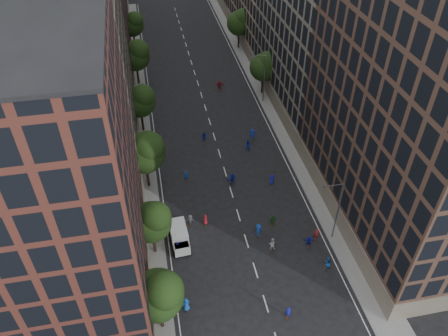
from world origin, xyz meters
name	(u,v)px	position (x,y,z in m)	size (l,w,h in m)	color
ground	(210,123)	(0.00, 40.00, 0.00)	(240.00, 240.00, 0.00)	black
sidewalk_left	(137,107)	(-12.00, 47.50, 0.07)	(4.00, 105.00, 0.15)	slate
sidewalk_right	(267,94)	(12.00, 47.50, 0.07)	(4.00, 105.00, 0.15)	slate
bldg_left_a	(56,184)	(-19.00, 11.00, 15.00)	(14.00, 22.00, 30.00)	#542820
bldg_left_b	(70,51)	(-19.00, 35.00, 17.00)	(14.00, 26.00, 34.00)	#937C60
bldg_left_c	(83,11)	(-19.00, 58.00, 14.00)	(14.00, 20.00, 28.00)	#542820
bldg_right_a	(422,93)	(19.00, 15.00, 18.00)	(14.00, 30.00, 36.00)	#4C3429
bldg_right_b	(321,10)	(19.00, 44.00, 16.50)	(14.00, 28.00, 33.00)	#6B6458
tree_left_0	(159,294)	(-11.01, 3.85, 5.96)	(5.20, 5.20, 8.83)	black
tree_left_1	(152,221)	(-11.02, 13.86, 5.55)	(4.80, 4.80, 8.21)	black
tree_left_2	(145,151)	(-10.99, 25.83, 6.36)	(5.60, 5.60, 9.45)	black
tree_left_3	(140,100)	(-11.02, 39.85, 5.82)	(5.00, 5.00, 8.58)	black
tree_left_4	(136,55)	(-11.00, 55.84, 6.10)	(5.40, 5.40, 9.08)	black
tree_left_5	(133,24)	(-11.02, 71.86, 5.68)	(4.80, 4.80, 8.33)	black
tree_right_a	(265,66)	(11.38, 47.85, 5.63)	(5.00, 5.00, 8.39)	black
tree_right_b	(240,22)	(11.39, 67.85, 5.96)	(5.20, 5.20, 8.83)	black
streetlamp_near	(337,208)	(10.37, 12.00, 5.17)	(2.64, 0.22, 9.06)	#595B60
streetlamp_far	(263,76)	(10.37, 45.00, 5.17)	(2.64, 0.22, 9.06)	#595B60
cargo_van	(179,236)	(-8.12, 14.74, 1.26)	(2.35, 4.61, 2.40)	silver
skater_0	(186,305)	(-8.50, 5.45, 0.93)	(0.91, 0.59, 1.85)	#154BAB
skater_1	(288,312)	(1.84, 2.57, 0.78)	(0.57, 0.37, 1.57)	#171EBE
skater_2	(327,264)	(8.14, 7.60, 0.93)	(0.90, 0.70, 1.86)	#154FB1
skater_3	(258,230)	(1.62, 14.08, 0.95)	(1.22, 0.70, 1.89)	#133BA1
skater_4	(178,248)	(-8.50, 13.29, 0.90)	(1.05, 0.44, 1.79)	#1F16B3
skater_5	(309,241)	(7.25, 11.32, 0.80)	(1.48, 0.47, 1.60)	#131B9F
skater_6	(205,220)	(-4.52, 17.31, 0.77)	(0.76, 0.49, 1.55)	maroon
skater_7	(316,234)	(8.50, 12.22, 0.84)	(0.61, 0.40, 1.68)	maroon
skater_8	(272,244)	(2.72, 11.70, 0.89)	(0.86, 0.67, 1.77)	#BBBBB6
skater_9	(190,220)	(-6.42, 17.68, 0.76)	(0.98, 0.57, 1.52)	#48494E
skater_10	(273,220)	(3.88, 15.39, 0.90)	(1.06, 0.44, 1.80)	#1C5A1B
skater_11	(232,179)	(0.45, 24.26, 0.87)	(1.62, 0.52, 1.75)	#1321A0
skater_12	(272,179)	(6.01, 23.18, 0.78)	(0.76, 0.50, 1.56)	#1519AA
skater_13	(186,176)	(-5.79, 26.25, 0.83)	(0.61, 0.40, 1.67)	blue
skater_14	(248,145)	(4.42, 31.37, 0.97)	(0.95, 0.74, 1.95)	#1430A5
skater_15	(252,135)	(5.82, 33.99, 0.96)	(1.24, 0.71, 1.92)	#152CB1
skater_16	(204,137)	(-1.80, 34.89, 0.87)	(1.02, 0.43, 1.75)	#121899
skater_17	(219,85)	(3.65, 50.72, 0.90)	(1.67, 0.53, 1.81)	maroon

